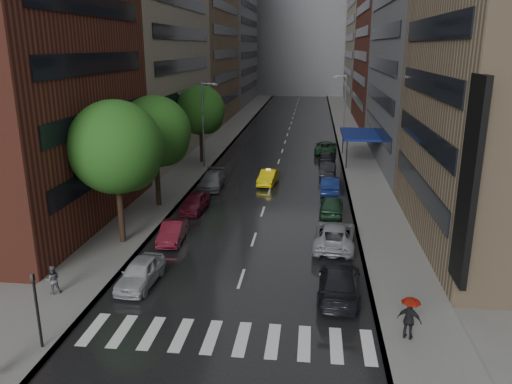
% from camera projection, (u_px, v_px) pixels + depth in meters
% --- Properties ---
extents(ground, '(220.00, 220.00, 0.00)m').
position_uv_depth(ground, '(230.00, 315.00, 24.46)').
color(ground, gray).
rests_on(ground, ground).
extents(road, '(14.00, 140.00, 0.01)m').
position_uv_depth(road, '(287.00, 137.00, 72.11)').
color(road, black).
rests_on(road, ground).
extents(sidewalk_left, '(4.00, 140.00, 0.15)m').
position_uv_depth(sidewalk_left, '(225.00, 135.00, 73.08)').
color(sidewalk_left, gray).
rests_on(sidewalk_left, ground).
extents(sidewalk_right, '(4.00, 140.00, 0.15)m').
position_uv_depth(sidewalk_right, '(350.00, 138.00, 71.10)').
color(sidewalk_right, gray).
rests_on(sidewalk_right, ground).
extents(crosswalk, '(13.15, 2.80, 0.01)m').
position_uv_depth(crosswalk, '(227.00, 338.00, 22.53)').
color(crosswalk, silver).
rests_on(crosswalk, ground).
extents(buildings_left, '(8.00, 108.00, 38.00)m').
position_uv_depth(buildings_left, '(195.00, 24.00, 77.64)').
color(buildings_left, maroon).
rests_on(buildings_left, ground).
extents(buildings_right, '(8.05, 109.10, 36.00)m').
position_uv_depth(buildings_right, '(394.00, 29.00, 72.61)').
color(buildings_right, '#937A5B').
rests_on(buildings_right, ground).
extents(building_far, '(40.00, 14.00, 32.00)m').
position_uv_depth(building_far, '(302.00, 33.00, 132.41)').
color(building_far, slate).
rests_on(building_far, ground).
extents(tree_near, '(5.98, 5.98, 9.53)m').
position_uv_depth(tree_near, '(116.00, 147.00, 31.50)').
color(tree_near, '#382619').
rests_on(tree_near, ground).
extents(tree_mid, '(5.67, 5.67, 9.04)m').
position_uv_depth(tree_mid, '(155.00, 132.00, 39.22)').
color(tree_mid, '#382619').
rests_on(tree_mid, ground).
extents(tree_far, '(5.41, 5.41, 8.62)m').
position_uv_depth(tree_far, '(200.00, 110.00, 54.68)').
color(tree_far, '#382619').
rests_on(tree_far, ground).
extents(taxi, '(1.89, 4.30, 1.37)m').
position_uv_depth(taxi, '(268.00, 177.00, 47.39)').
color(taxi, yellow).
rests_on(taxi, ground).
extents(parked_cars_left, '(2.15, 24.46, 1.46)m').
position_uv_depth(parked_cars_left, '(189.00, 210.00, 37.80)').
color(parked_cars_left, '#ADADB2').
rests_on(parked_cars_left, ground).
extents(parked_cars_right, '(3.00, 42.23, 1.57)m').
position_uv_depth(parked_cars_right, '(330.00, 190.00, 42.85)').
color(parked_cars_right, black).
rests_on(parked_cars_right, ground).
extents(ped_black_umbrella, '(0.96, 0.98, 2.09)m').
position_uv_depth(ped_black_umbrella, '(52.00, 271.00, 25.96)').
color(ped_black_umbrella, '#57565C').
rests_on(ped_black_umbrella, sidewalk_left).
extents(ped_red_umbrella, '(1.15, 0.86, 2.01)m').
position_uv_depth(ped_red_umbrella, '(410.00, 315.00, 21.92)').
color(ped_red_umbrella, black).
rests_on(ped_red_umbrella, sidewalk_right).
extents(traffic_light, '(0.18, 0.15, 3.45)m').
position_uv_depth(traffic_light, '(36.00, 304.00, 21.05)').
color(traffic_light, black).
rests_on(traffic_light, sidewalk_left).
extents(street_lamp_left, '(1.74, 0.22, 9.00)m').
position_uv_depth(street_lamp_left, '(204.00, 123.00, 52.52)').
color(street_lamp_left, gray).
rests_on(street_lamp_left, sidewalk_left).
extents(street_lamp_right, '(1.74, 0.22, 9.00)m').
position_uv_depth(street_lamp_right, '(344.00, 108.00, 65.12)').
color(street_lamp_right, gray).
rests_on(street_lamp_right, sidewalk_right).
extents(awning, '(4.00, 8.00, 3.12)m').
position_uv_depth(awning, '(360.00, 134.00, 55.94)').
color(awning, navy).
rests_on(awning, sidewalk_right).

